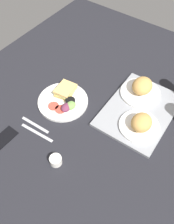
# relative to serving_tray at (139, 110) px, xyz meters

# --- Properties ---
(ground_plane) EXTENTS (1.90, 1.50, 0.03)m
(ground_plane) POSITION_rel_serving_tray_xyz_m (0.17, -0.23, -0.02)
(ground_plane) COLOR black
(serving_tray) EXTENTS (0.46, 0.34, 0.02)m
(serving_tray) POSITION_rel_serving_tray_xyz_m (0.00, 0.00, 0.00)
(serving_tray) COLOR gray
(serving_tray) RESTS_ON ground_plane
(bread_plate_near) EXTENTS (0.22, 0.22, 0.10)m
(bread_plate_near) POSITION_rel_serving_tray_xyz_m (-0.11, -0.05, 0.04)
(bread_plate_near) COLOR white
(bread_plate_near) RESTS_ON serving_tray
(bread_plate_far) EXTENTS (0.20, 0.20, 0.09)m
(bread_plate_far) POSITION_rel_serving_tray_xyz_m (0.10, 0.05, 0.04)
(bread_plate_far) COLOR white
(bread_plate_far) RESTS_ON serving_tray
(plate_with_salad) EXTENTS (0.27, 0.27, 0.05)m
(plate_with_salad) POSITION_rel_serving_tray_xyz_m (0.18, -0.36, 0.01)
(plate_with_salad) COLOR white
(plate_with_salad) RESTS_ON ground_plane
(espresso_cup) EXTENTS (0.06, 0.06, 0.04)m
(espresso_cup) POSITION_rel_serving_tray_xyz_m (0.48, -0.17, 0.01)
(espresso_cup) COLOR silver
(espresso_cup) RESTS_ON ground_plane
(fork) EXTENTS (0.02, 0.17, 0.01)m
(fork) POSITION_rel_serving_tray_xyz_m (0.39, -0.39, -0.01)
(fork) COLOR #B7B7BC
(fork) RESTS_ON ground_plane
(knife) EXTENTS (0.03, 0.19, 0.01)m
(knife) POSITION_rel_serving_tray_xyz_m (0.42, -0.35, -0.01)
(knife) COLOR #B7B7BC
(knife) RESTS_ON ground_plane
(cell_phone) EXTENTS (0.15, 0.08, 0.01)m
(cell_phone) POSITION_rel_serving_tray_xyz_m (0.54, -0.46, -0.00)
(cell_phone) COLOR black
(cell_phone) RESTS_ON ground_plane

